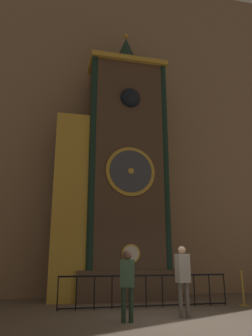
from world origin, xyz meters
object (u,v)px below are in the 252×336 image
object	(u,v)px
clock_tower	(116,175)
visitor_far	(183,274)
visitor_near	(127,278)
stanchion_post	(243,294)

from	to	relation	value
clock_tower	visitor_far	size ratio (longest dim) A/B	6.33
visitor_near	stanchion_post	bearing A→B (deg)	37.25
visitor_near	visitor_far	world-z (taller)	visitor_far
clock_tower	visitor_near	size ratio (longest dim) A/B	6.76
visitor_far	clock_tower	bearing A→B (deg)	92.37
visitor_near	stanchion_post	world-z (taller)	visitor_near
clock_tower	stanchion_post	distance (m)	6.01
visitor_far	visitor_near	bearing A→B (deg)	177.55
visitor_near	visitor_far	bearing A→B (deg)	23.74
visitor_near	visitor_far	xyz separation A→B (m)	(1.54, 0.26, 0.06)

